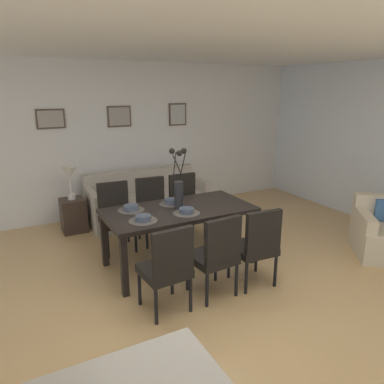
% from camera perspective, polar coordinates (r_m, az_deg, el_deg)
% --- Properties ---
extents(ground_plane, '(9.00, 9.00, 0.00)m').
position_cam_1_polar(ground_plane, '(3.96, 2.60, -16.85)').
color(ground_plane, tan).
extents(back_wall_panel, '(9.00, 0.10, 2.60)m').
position_cam_1_polar(back_wall_panel, '(6.40, -12.34, 8.00)').
color(back_wall_panel, silver).
rests_on(back_wall_panel, ground).
extents(ceiling_panel, '(9.00, 7.20, 0.08)m').
position_cam_1_polar(ceiling_panel, '(3.71, -0.27, 23.60)').
color(ceiling_panel, white).
extents(dining_table, '(1.80, 0.92, 0.74)m').
position_cam_1_polar(dining_table, '(4.44, -2.08, -3.56)').
color(dining_table, black).
rests_on(dining_table, ground).
extents(dining_chair_near_left, '(0.47, 0.47, 0.92)m').
position_cam_1_polar(dining_chair_near_left, '(3.55, -3.86, -11.50)').
color(dining_chair_near_left, black).
rests_on(dining_chair_near_left, ground).
extents(dining_chair_near_right, '(0.46, 0.46, 0.92)m').
position_cam_1_polar(dining_chair_near_right, '(5.06, -11.96, -3.25)').
color(dining_chair_near_right, black).
rests_on(dining_chair_near_right, ground).
extents(dining_chair_far_left, '(0.47, 0.47, 0.92)m').
position_cam_1_polar(dining_chair_far_left, '(3.81, 3.86, -9.51)').
color(dining_chair_far_left, black).
rests_on(dining_chair_far_left, ground).
extents(dining_chair_far_right, '(0.46, 0.46, 0.92)m').
position_cam_1_polar(dining_chair_far_right, '(5.24, -6.18, -2.31)').
color(dining_chair_far_right, black).
rests_on(dining_chair_far_right, ground).
extents(dining_chair_mid_left, '(0.47, 0.47, 0.92)m').
position_cam_1_polar(dining_chair_mid_left, '(4.07, 10.19, -8.01)').
color(dining_chair_mid_left, black).
rests_on(dining_chair_mid_left, ground).
extents(dining_chair_mid_right, '(0.45, 0.45, 0.92)m').
position_cam_1_polar(dining_chair_mid_right, '(5.43, -1.03, -1.57)').
color(dining_chair_mid_right, black).
rests_on(dining_chair_mid_right, ground).
extents(centerpiece_vase, '(0.21, 0.23, 0.73)m').
position_cam_1_polar(centerpiece_vase, '(4.34, -2.12, 0.93)').
color(centerpiece_vase, '#232326').
rests_on(centerpiece_vase, dining_table).
extents(placemat_near_left, '(0.32, 0.32, 0.01)m').
position_cam_1_polar(placemat_near_left, '(4.04, -7.72, -4.53)').
color(placemat_near_left, '#4C4742').
rests_on(placemat_near_left, dining_table).
extents(bowl_near_left, '(0.17, 0.17, 0.07)m').
position_cam_1_polar(bowl_near_left, '(4.03, -7.74, -4.03)').
color(bowl_near_left, '#475166').
rests_on(bowl_near_left, dining_table).
extents(placemat_near_right, '(0.32, 0.32, 0.01)m').
position_cam_1_polar(placemat_near_right, '(4.41, -9.61, -2.84)').
color(placemat_near_right, '#4C4742').
rests_on(placemat_near_right, dining_table).
extents(bowl_near_right, '(0.17, 0.17, 0.07)m').
position_cam_1_polar(bowl_near_right, '(4.39, -9.63, -2.38)').
color(bowl_near_right, '#475166').
rests_on(bowl_near_right, dining_table).
extents(placemat_far_left, '(0.32, 0.32, 0.01)m').
position_cam_1_polar(placemat_far_left, '(4.24, -0.87, -3.37)').
color(placemat_far_left, '#4C4742').
rests_on(placemat_far_left, dining_table).
extents(bowl_far_left, '(0.17, 0.17, 0.07)m').
position_cam_1_polar(bowl_far_left, '(4.23, -0.87, -2.89)').
color(bowl_far_left, '#475166').
rests_on(bowl_far_left, dining_table).
extents(placemat_far_right, '(0.32, 0.32, 0.01)m').
position_cam_1_polar(placemat_far_right, '(4.59, -3.22, -1.86)').
color(placemat_far_right, '#4C4742').
rests_on(placemat_far_right, dining_table).
extents(bowl_far_right, '(0.17, 0.17, 0.07)m').
position_cam_1_polar(bowl_far_right, '(4.58, -3.22, -1.41)').
color(bowl_far_right, '#475166').
rests_on(bowl_far_right, dining_table).
extents(sofa, '(1.97, 0.84, 0.80)m').
position_cam_1_polar(sofa, '(6.22, -7.12, -1.64)').
color(sofa, '#B2A899').
rests_on(sofa, ground).
extents(side_table, '(0.36, 0.36, 0.52)m').
position_cam_1_polar(side_table, '(5.90, -18.22, -3.50)').
color(side_table, '#33261E').
rests_on(side_table, ground).
extents(table_lamp, '(0.22, 0.22, 0.51)m').
position_cam_1_polar(table_lamp, '(5.73, -18.77, 2.48)').
color(table_lamp, beige).
rests_on(table_lamp, side_table).
extents(framed_picture_left, '(0.43, 0.03, 0.30)m').
position_cam_1_polar(framed_picture_left, '(6.10, -21.43, 10.70)').
color(framed_picture_left, '#473828').
extents(framed_picture_center, '(0.40, 0.03, 0.35)m').
position_cam_1_polar(framed_picture_center, '(6.32, -11.42, 11.62)').
color(framed_picture_center, '#473828').
extents(framed_picture_right, '(0.34, 0.03, 0.40)m').
position_cam_1_polar(framed_picture_right, '(6.72, -2.29, 12.15)').
color(framed_picture_right, '#473828').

